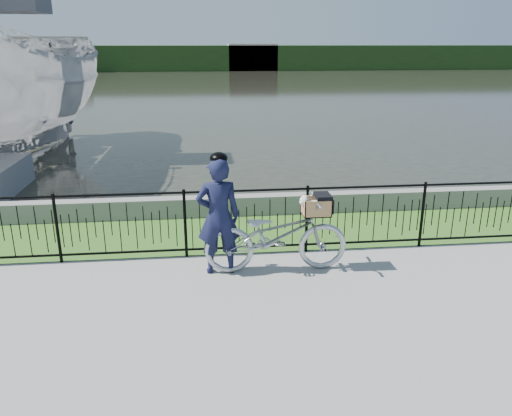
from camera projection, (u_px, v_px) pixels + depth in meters
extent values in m
plane|color=gray|center=(258.00, 300.00, 6.83)|extent=(120.00, 120.00, 0.00)
cube|color=#36631F|center=(242.00, 232.00, 9.28)|extent=(60.00, 2.00, 0.01)
plane|color=#28281F|center=(209.00, 89.00, 37.95)|extent=(120.00, 120.00, 0.00)
cube|color=slate|center=(238.00, 205.00, 10.16)|extent=(60.00, 0.30, 0.40)
cube|color=#203C17|center=(204.00, 58.00, 62.94)|extent=(120.00, 6.00, 3.00)
cube|color=#AB9D8A|center=(51.00, 54.00, 59.01)|extent=(8.00, 4.00, 4.00)
cube|color=#AB9D8A|center=(252.00, 57.00, 62.12)|extent=(6.00, 3.00, 3.20)
imported|color=#A8AEB4|center=(276.00, 236.00, 7.57)|extent=(2.17, 0.76, 1.14)
cube|color=black|center=(316.00, 215.00, 7.53)|extent=(0.38, 0.18, 0.02)
cube|color=#A67B4C|center=(316.00, 214.00, 7.53)|extent=(0.41, 0.31, 0.01)
cube|color=#A67B4C|center=(314.00, 204.00, 7.63)|extent=(0.41, 0.02, 0.26)
cube|color=#A67B4C|center=(319.00, 210.00, 7.35)|extent=(0.41, 0.01, 0.26)
cube|color=#A67B4C|center=(329.00, 206.00, 7.51)|extent=(0.02, 0.31, 0.26)
cube|color=#A67B4C|center=(303.00, 207.00, 7.47)|extent=(0.01, 0.31, 0.26)
cube|color=black|center=(323.00, 196.00, 7.45)|extent=(0.23, 0.33, 0.06)
cube|color=black|center=(331.00, 204.00, 7.51)|extent=(0.02, 0.33, 0.21)
ellipsoid|color=silver|center=(315.00, 207.00, 7.49)|extent=(0.31, 0.22, 0.20)
sphere|color=silver|center=(305.00, 200.00, 7.42)|extent=(0.15, 0.15, 0.15)
sphere|color=silver|center=(302.00, 203.00, 7.40)|extent=(0.07, 0.07, 0.07)
sphere|color=black|center=(300.00, 203.00, 7.39)|extent=(0.02, 0.02, 0.02)
cone|color=#96653E|center=(304.00, 195.00, 7.46)|extent=(0.06, 0.08, 0.08)
cone|color=#96653E|center=(307.00, 197.00, 7.36)|extent=(0.06, 0.08, 0.08)
imported|color=black|center=(218.00, 217.00, 7.42)|extent=(0.67, 0.46, 1.79)
ellipsoid|color=black|center=(217.00, 159.00, 7.14)|extent=(0.26, 0.29, 0.18)
imported|color=#ADAEAE|center=(15.00, 94.00, 14.22)|extent=(4.71, 10.46, 3.93)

